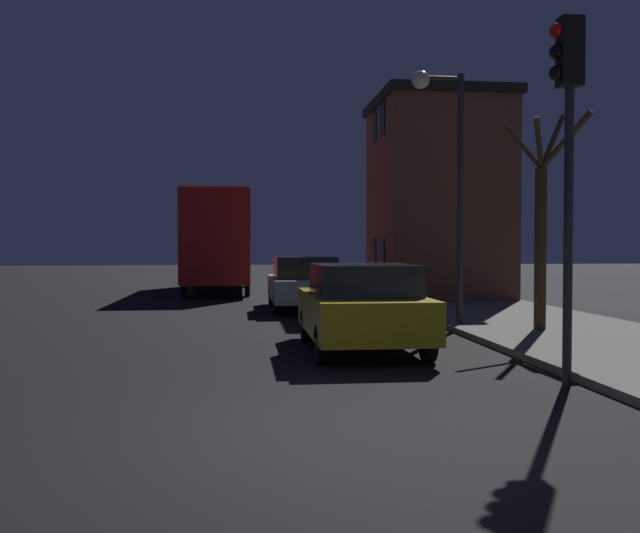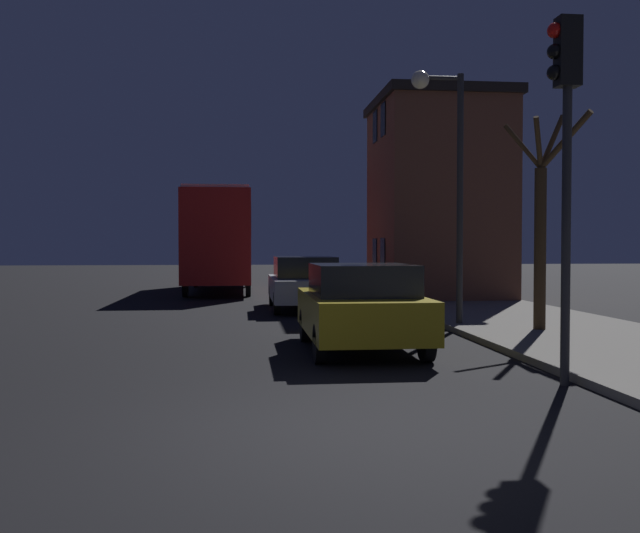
{
  "view_description": "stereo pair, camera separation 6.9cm",
  "coord_description": "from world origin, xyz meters",
  "px_view_note": "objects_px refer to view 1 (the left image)",
  "views": [
    {
      "loc": [
        -0.79,
        -6.86,
        1.84
      ],
      "look_at": [
        1.2,
        10.66,
        1.31
      ],
      "focal_mm": 40.0,
      "sensor_mm": 36.0,
      "label": 1
    },
    {
      "loc": [
        -0.72,
        -6.87,
        1.84
      ],
      "look_at": [
        1.2,
        10.66,
        1.31
      ],
      "focal_mm": 40.0,
      "sensor_mm": 36.0,
      "label": 2
    }
  ],
  "objects_px": {
    "traffic_light": "(567,124)",
    "bus": "(218,233)",
    "bare_tree": "(542,224)",
    "car_near_lane": "(362,306)",
    "car_mid_lane": "(304,282)",
    "streetlamp": "(446,153)"
  },
  "relations": [
    {
      "from": "bus",
      "to": "car_mid_lane",
      "type": "relative_size",
      "value": 2.02
    },
    {
      "from": "car_near_lane",
      "to": "car_mid_lane",
      "type": "bearing_deg",
      "value": 92.1
    },
    {
      "from": "car_near_lane",
      "to": "bare_tree",
      "type": "bearing_deg",
      "value": 23.23
    },
    {
      "from": "traffic_light",
      "to": "car_near_lane",
      "type": "height_order",
      "value": "traffic_light"
    },
    {
      "from": "bare_tree",
      "to": "car_near_lane",
      "type": "height_order",
      "value": "bare_tree"
    },
    {
      "from": "car_mid_lane",
      "to": "traffic_light",
      "type": "bearing_deg",
      "value": -77.82
    },
    {
      "from": "traffic_light",
      "to": "bus",
      "type": "distance_m",
      "value": 20.28
    },
    {
      "from": "streetlamp",
      "to": "bare_tree",
      "type": "bearing_deg",
      "value": -38.37
    },
    {
      "from": "bus",
      "to": "car_near_lane",
      "type": "distance_m",
      "value": 16.65
    },
    {
      "from": "streetlamp",
      "to": "car_mid_lane",
      "type": "height_order",
      "value": "streetlamp"
    },
    {
      "from": "bus",
      "to": "car_near_lane",
      "type": "relative_size",
      "value": 2.27
    },
    {
      "from": "streetlamp",
      "to": "traffic_light",
      "type": "bearing_deg",
      "value": -92.19
    },
    {
      "from": "bare_tree",
      "to": "car_mid_lane",
      "type": "xyz_separation_m",
      "value": [
        -4.32,
        6.24,
        -1.48
      ]
    },
    {
      "from": "bare_tree",
      "to": "bus",
      "type": "xyz_separation_m",
      "value": [
        -6.97,
        14.59,
        0.04
      ]
    },
    {
      "from": "bus",
      "to": "car_mid_lane",
      "type": "distance_m",
      "value": 8.89
    },
    {
      "from": "car_near_lane",
      "to": "traffic_light",
      "type": "bearing_deg",
      "value": -56.95
    },
    {
      "from": "traffic_light",
      "to": "bus",
      "type": "xyz_separation_m",
      "value": [
        -5.08,
        19.61,
        -1.12
      ]
    },
    {
      "from": "streetlamp",
      "to": "car_near_lane",
      "type": "relative_size",
      "value": 1.39
    },
    {
      "from": "car_near_lane",
      "to": "car_mid_lane",
      "type": "relative_size",
      "value": 0.89
    },
    {
      "from": "car_near_lane",
      "to": "streetlamp",
      "type": "bearing_deg",
      "value": 51.89
    },
    {
      "from": "bare_tree",
      "to": "car_near_lane",
      "type": "bearing_deg",
      "value": -156.77
    },
    {
      "from": "traffic_light",
      "to": "car_mid_lane",
      "type": "xyz_separation_m",
      "value": [
        -2.43,
        11.26,
        -2.64
      ]
    }
  ]
}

